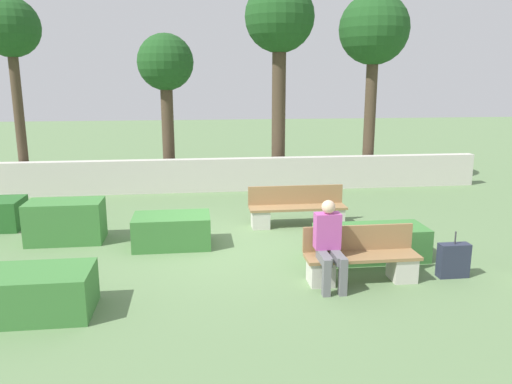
% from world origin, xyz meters
% --- Properties ---
extents(ground_plane, '(60.00, 60.00, 0.00)m').
position_xyz_m(ground_plane, '(0.00, 0.00, 0.00)').
color(ground_plane, '#607F51').
extents(perimeter_wall, '(14.87, 0.30, 0.91)m').
position_xyz_m(perimeter_wall, '(0.00, 4.72, 0.45)').
color(perimeter_wall, beige).
rests_on(perimeter_wall, ground_plane).
extents(bench_front, '(1.74, 0.49, 0.82)m').
position_xyz_m(bench_front, '(1.89, -1.88, 0.31)').
color(bench_front, '#937047').
rests_on(bench_front, ground_plane).
extents(bench_left_side, '(2.04, 0.48, 0.82)m').
position_xyz_m(bench_left_side, '(1.53, 1.15, 0.32)').
color(bench_left_side, '#937047').
rests_on(bench_left_side, ground_plane).
extents(person_seated_man, '(0.38, 0.64, 1.30)m').
position_xyz_m(person_seated_man, '(1.34, -2.02, 0.71)').
color(person_seated_man, slate).
rests_on(person_seated_man, ground_plane).
extents(hedge_block_near_right, '(1.40, 0.85, 0.59)m').
position_xyz_m(hedge_block_near_right, '(-1.04, 0.13, 0.29)').
color(hedge_block_near_right, '#3D7A38').
rests_on(hedge_block_near_right, ground_plane).
extents(hedge_block_mid_left, '(1.83, 0.88, 0.60)m').
position_xyz_m(hedge_block_mid_left, '(-2.89, -2.45, 0.30)').
color(hedge_block_mid_left, '#3D7A38').
rests_on(hedge_block_mid_left, ground_plane).
extents(hedge_block_mid_right, '(1.88, 0.78, 0.56)m').
position_xyz_m(hedge_block_mid_right, '(2.37, -0.96, 0.28)').
color(hedge_block_mid_right, '#3D7A38').
rests_on(hedge_block_mid_right, ground_plane).
extents(hedge_block_far_left, '(1.39, 0.75, 0.79)m').
position_xyz_m(hedge_block_far_left, '(-3.05, 0.65, 0.40)').
color(hedge_block_far_left, '#3D7A38').
rests_on(hedge_block_far_left, ground_plane).
extents(suitcase, '(0.48, 0.19, 0.74)m').
position_xyz_m(suitcase, '(3.37, -1.91, 0.27)').
color(suitcase, '#282D42').
rests_on(suitcase, ground_plane).
extents(tree_leftmost, '(1.51, 1.51, 5.08)m').
position_xyz_m(tree_leftmost, '(-5.16, 5.13, 4.16)').
color(tree_leftmost, '#473828').
rests_on(tree_leftmost, ground_plane).
extents(tree_center_left, '(1.54, 1.54, 4.26)m').
position_xyz_m(tree_center_left, '(-1.31, 5.45, 3.32)').
color(tree_center_left, '#473828').
rests_on(tree_center_left, ground_plane).
extents(tree_center_right, '(1.93, 1.93, 5.67)m').
position_xyz_m(tree_center_right, '(1.83, 5.42, 4.49)').
color(tree_center_right, '#473828').
rests_on(tree_center_right, ground_plane).
extents(tree_rightmost, '(1.96, 1.96, 5.37)m').
position_xyz_m(tree_rightmost, '(4.47, 5.19, 4.27)').
color(tree_rightmost, '#473828').
rests_on(tree_rightmost, ground_plane).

